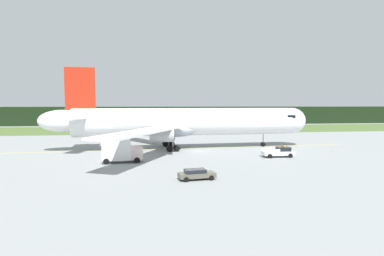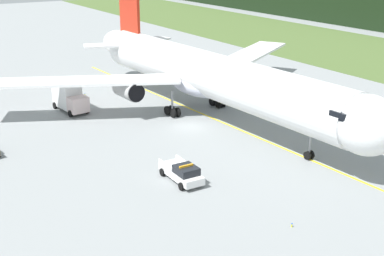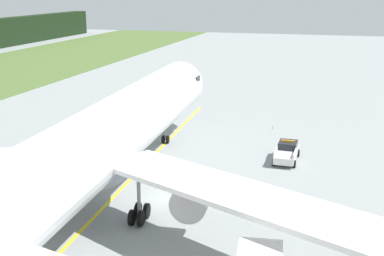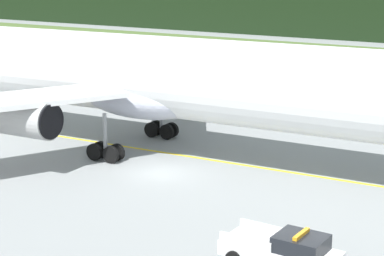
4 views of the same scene
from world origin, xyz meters
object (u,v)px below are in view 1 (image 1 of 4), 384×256
catering_truck (120,150)px  ops_pickup_truck (279,152)px  staff_car (196,174)px  airliner (183,122)px

catering_truck → ops_pickup_truck: bearing=2.9°
ops_pickup_truck → staff_car: ops_pickup_truck is taller
airliner → ops_pickup_truck: size_ratio=10.25×
airliner → staff_car: bearing=-93.0°
ops_pickup_truck → staff_car: 22.09m
ops_pickup_truck → staff_car: size_ratio=1.16×
staff_car → airliner: bearing=87.0°
catering_truck → staff_car: catering_truck is taller
ops_pickup_truck → catering_truck: bearing=-177.1°
airliner → staff_car: 27.77m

